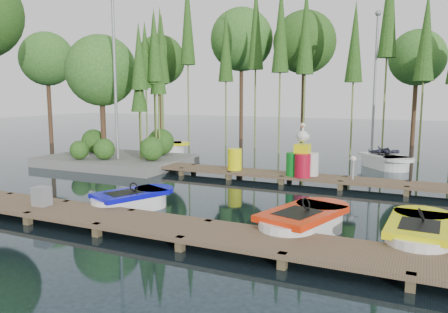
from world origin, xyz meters
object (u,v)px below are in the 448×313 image
at_px(boat_yellow_far, 163,148).
at_px(drum_cluster, 302,161).
at_px(boat_red, 303,224).
at_px(yellow_barrel, 235,159).
at_px(boat_blue, 131,201).
at_px(island, 113,93).
at_px(utility_cabinet, 42,196).

height_order(boat_yellow_far, drum_cluster, drum_cluster).
bearing_deg(boat_red, yellow_barrel, 143.50).
bearing_deg(boat_red, boat_yellow_far, 152.21).
bearing_deg(boat_blue, boat_red, 21.79).
bearing_deg(boat_yellow_far, island, -101.68).
distance_m(island, boat_red, 12.58).
bearing_deg(island, drum_cluster, -5.99).
relative_size(boat_blue, utility_cabinet, 5.38).
bearing_deg(boat_yellow_far, yellow_barrel, -48.68).
bearing_deg(boat_yellow_far, boat_red, -56.32).
bearing_deg(utility_cabinet, boat_yellow_far, 108.56).
relative_size(boat_blue, yellow_barrel, 3.28).
relative_size(island, utility_cabinet, 13.71).
relative_size(boat_red, drum_cluster, 1.59).
height_order(island, yellow_barrel, island).
height_order(island, utility_cabinet, island).
distance_m(utility_cabinet, drum_cluster, 8.48).
xyz_separation_m(boat_blue, utility_cabinet, (-1.65, -1.55, 0.31)).
relative_size(island, boat_blue, 2.55).
relative_size(utility_cabinet, yellow_barrel, 0.61).
bearing_deg(boat_yellow_far, utility_cabinet, -83.02).
bearing_deg(drum_cluster, boat_red, -74.66).
distance_m(boat_red, utility_cabinet, 6.65).
height_order(boat_blue, drum_cluster, drum_cluster).
bearing_deg(boat_yellow_far, drum_cluster, -40.36).
relative_size(boat_red, boat_yellow_far, 1.02).
bearing_deg(drum_cluster, island, 174.01).
distance_m(yellow_barrel, drum_cluster, 2.65).
height_order(boat_yellow_far, yellow_barrel, boat_yellow_far).
relative_size(boat_yellow_far, utility_cabinet, 5.92).
xyz_separation_m(utility_cabinet, drum_cluster, (5.00, 6.85, 0.30)).
bearing_deg(boat_blue, boat_yellow_far, 142.11).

